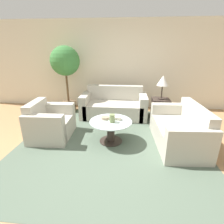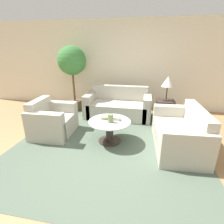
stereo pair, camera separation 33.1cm
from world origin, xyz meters
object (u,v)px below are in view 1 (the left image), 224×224
(loveseat, at_px, (181,131))
(book_stack, at_px, (116,118))
(armchair, at_px, (49,124))
(sofa_main, at_px, (114,106))
(potted_plant, at_px, (65,65))
(vase, at_px, (112,118))
(coffee_table, at_px, (111,128))
(table_lamp, at_px, (163,81))
(bowl, at_px, (105,118))

(loveseat, xyz_separation_m, book_stack, (-1.27, 0.04, 0.21))
(armchair, bearing_deg, book_stack, -93.28)
(sofa_main, height_order, armchair, sofa_main)
(potted_plant, xyz_separation_m, vase, (1.49, -1.79, -0.82))
(sofa_main, height_order, coffee_table, sofa_main)
(table_lamp, bearing_deg, sofa_main, 174.14)
(table_lamp, distance_m, vase, 1.86)
(loveseat, height_order, book_stack, loveseat)
(bowl, bearing_deg, loveseat, -1.68)
(armchair, relative_size, coffee_table, 1.17)
(bowl, bearing_deg, vase, -42.03)
(coffee_table, distance_m, book_stack, 0.23)
(loveseat, height_order, coffee_table, loveseat)
(armchair, height_order, potted_plant, potted_plant)
(vase, bearing_deg, bowl, 137.97)
(vase, relative_size, book_stack, 0.78)
(vase, bearing_deg, potted_plant, 129.65)
(armchair, height_order, coffee_table, armchair)
(potted_plant, xyz_separation_m, book_stack, (1.56, -1.66, -0.87))
(sofa_main, distance_m, vase, 1.53)
(table_lamp, height_order, book_stack, table_lamp)
(loveseat, relative_size, coffee_table, 1.82)
(potted_plant, bearing_deg, bowl, -51.17)
(bowl, xyz_separation_m, book_stack, (0.23, -0.01, 0.01))
(table_lamp, relative_size, bowl, 3.82)
(bowl, bearing_deg, table_lamp, 43.70)
(armchair, bearing_deg, potted_plant, 2.00)
(armchair, relative_size, vase, 6.13)
(coffee_table, distance_m, bowl, 0.24)
(coffee_table, height_order, vase, vase)
(vase, xyz_separation_m, bowl, (-0.15, 0.14, -0.06))
(potted_plant, bearing_deg, vase, -50.35)
(coffee_table, relative_size, vase, 5.22)
(bowl, bearing_deg, coffee_table, -34.96)
(loveseat, xyz_separation_m, vase, (-1.34, -0.10, 0.26))
(coffee_table, distance_m, potted_plant, 2.51)
(armchair, relative_size, potted_plant, 0.52)
(book_stack, bearing_deg, potted_plant, 144.78)
(sofa_main, distance_m, coffee_table, 1.46)
(armchair, relative_size, book_stack, 4.78)
(vase, bearing_deg, coffee_table, 120.65)
(armchair, height_order, bowl, armchair)
(loveseat, relative_size, potted_plant, 0.81)
(sofa_main, distance_m, potted_plant, 1.79)
(coffee_table, relative_size, book_stack, 4.07)
(coffee_table, bearing_deg, sofa_main, 92.21)
(table_lamp, height_order, potted_plant, potted_plant)
(coffee_table, height_order, table_lamp, table_lamp)
(coffee_table, height_order, potted_plant, potted_plant)
(armchair, height_order, vase, armchair)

